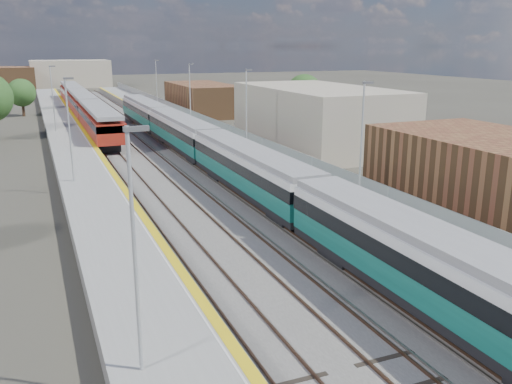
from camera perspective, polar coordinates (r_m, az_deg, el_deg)
ground at (r=59.15m, az=-9.84°, el=4.55°), size 320.00×320.00×0.00m
ballast_bed at (r=61.14m, az=-12.43°, el=4.78°), size 10.50×155.00×0.06m
tracks at (r=62.85m, az=-12.17°, el=5.14°), size 8.96×160.00×0.17m
platform_right at (r=62.75m, az=-5.65°, el=5.79°), size 4.70×155.00×8.52m
platform_left at (r=60.27m, az=-18.83°, el=4.65°), size 4.30×155.00×8.52m
buildings at (r=145.54m, az=-25.38°, el=13.73°), size 72.00×185.50×40.00m
green_train at (r=47.42m, az=-4.85°, el=4.76°), size 2.76×76.76×3.03m
red_train at (r=85.34m, az=-17.78°, el=8.77°), size 3.02×61.12×3.81m
tree_c at (r=92.77m, az=-23.46°, el=9.57°), size 4.27×4.27×5.79m
tree_d at (r=76.92m, az=5.09°, el=10.37°), size 5.09×5.09×6.90m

